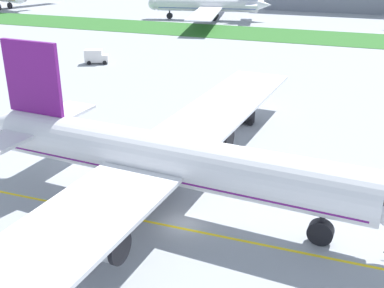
{
  "coord_description": "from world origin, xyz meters",
  "views": [
    {
      "loc": [
        14.49,
        -37.34,
        25.6
      ],
      "look_at": [
        -3.32,
        11.71,
        3.52
      ],
      "focal_mm": 44.39,
      "sensor_mm": 36.0,
      "label": 1
    }
  ],
  "objects_px": {
    "airliner_foreground": "(166,159)",
    "parked_airliner_far_centre": "(209,5)",
    "service_truck_fuel_bowser": "(96,56)",
    "service_truck_baggage_loader": "(240,113)"
  },
  "relations": [
    {
      "from": "airliner_foreground",
      "to": "service_truck_fuel_bowser",
      "type": "xyz_separation_m",
      "value": [
        -40.49,
        54.31,
        -3.81
      ]
    },
    {
      "from": "service_truck_baggage_loader",
      "to": "service_truck_fuel_bowser",
      "type": "relative_size",
      "value": 0.85
    },
    {
      "from": "service_truck_baggage_loader",
      "to": "service_truck_fuel_bowser",
      "type": "height_order",
      "value": "service_truck_fuel_bowser"
    },
    {
      "from": "airliner_foreground",
      "to": "service_truck_baggage_loader",
      "type": "distance_m",
      "value": 27.67
    },
    {
      "from": "airliner_foreground",
      "to": "parked_airliner_far_centre",
      "type": "xyz_separation_m",
      "value": [
        -37.24,
        128.4,
        -0.38
      ]
    },
    {
      "from": "airliner_foreground",
      "to": "service_truck_fuel_bowser",
      "type": "height_order",
      "value": "airliner_foreground"
    },
    {
      "from": "airliner_foreground",
      "to": "parked_airliner_far_centre",
      "type": "distance_m",
      "value": 133.69
    },
    {
      "from": "service_truck_fuel_bowser",
      "to": "airliner_foreground",
      "type": "bearing_deg",
      "value": -53.3
    },
    {
      "from": "service_truck_fuel_bowser",
      "to": "parked_airliner_far_centre",
      "type": "xyz_separation_m",
      "value": [
        3.24,
        74.09,
        3.43
      ]
    },
    {
      "from": "service_truck_baggage_loader",
      "to": "service_truck_fuel_bowser",
      "type": "distance_m",
      "value": 49.21
    }
  ]
}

